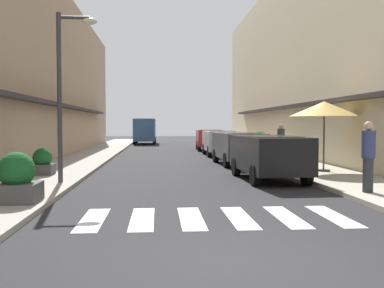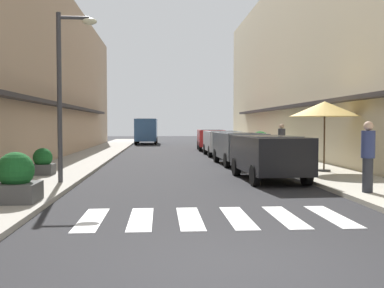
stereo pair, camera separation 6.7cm
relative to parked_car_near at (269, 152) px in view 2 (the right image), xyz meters
The scene contains 18 objects.
ground_plane 8.83m from the parked_car_near, 106.63° to the left, with size 95.94×95.94×0.00m, color #232326.
sidewalk_left 11.25m from the parked_car_near, 131.38° to the left, with size 2.68×61.05×0.12m, color #9E998E.
sidewalk_right 8.79m from the parked_car_near, 74.16° to the left, with size 2.68×61.05×0.12m, color #ADA899.
building_row_left 15.26m from the parked_car_near, 139.54° to the left, with size 5.50×41.25×9.36m.
building_row_right 12.31m from the parked_car_near, 57.04° to the left, with size 5.50×41.25×10.97m.
crosswalk 6.46m from the parked_car_near, 113.16° to the right, with size 5.20×2.20×0.01m.
parked_car_near is the anchor object (origin of this frame).
parked_car_mid 5.74m from the parked_car_near, 90.00° to the left, with size 1.93×4.41×1.47m.
parked_car_far 11.68m from the parked_car_near, 90.00° to the left, with size 1.82×3.92×1.47m.
parked_car_distant 17.29m from the parked_car_near, 90.00° to the left, with size 1.93×3.99×1.47m.
delivery_van 28.73m from the parked_car_near, 99.77° to the left, with size 2.07×5.43×2.37m.
street_lamp 6.81m from the parked_car_near, behind, with size 1.19×0.28×5.01m.
cafe_umbrella 3.26m from the parked_car_near, 32.70° to the left, with size 2.56×2.56×2.56m.
planter_corner 8.07m from the parked_car_near, 147.13° to the right, with size 0.98×0.98×1.11m.
planter_midblock 7.68m from the parked_car_near, behind, with size 0.72×0.72×0.92m.
planter_far 9.18m from the parked_car_near, 79.19° to the left, with size 1.06×1.06×1.36m.
pedestrian_walking_near 3.95m from the parked_car_near, 64.76° to the right, with size 0.34×0.34×1.80m.
pedestrian_walking_far 6.42m from the parked_car_near, 71.13° to the left, with size 0.34×0.34×1.76m.
Camera 2 is at (-1.04, -5.62, 1.84)m, focal length 42.41 mm.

